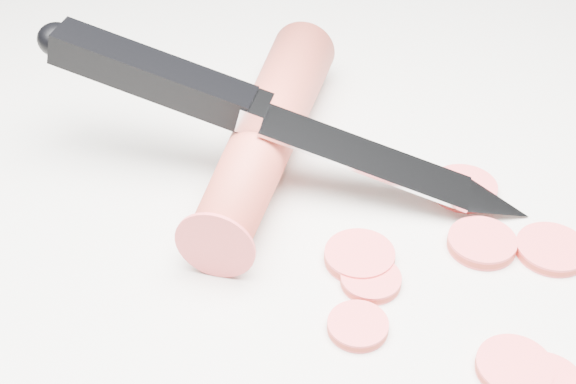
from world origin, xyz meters
TOP-DOWN VIEW (x-y plane):
  - ground at (0.00, 0.00)m, footprint 2.40×2.40m
  - carrot at (-0.02, 0.11)m, footprint 0.18×0.16m
  - carrot_slice_0 at (-0.04, -0.01)m, footprint 0.03×0.03m
  - carrot_slice_1 at (-0.06, -0.03)m, footprint 0.03×0.03m
  - carrot_slice_2 at (0.06, 0.01)m, footprint 0.04×0.04m
  - carrot_slice_3 at (-0.02, -0.10)m, footprint 0.04×0.04m
  - carrot_slice_4 at (0.06, -0.05)m, footprint 0.04×0.04m
  - carrot_slice_5 at (-0.03, 0.00)m, footprint 0.04×0.04m
  - carrot_slice_7 at (0.03, -0.03)m, footprint 0.04×0.04m
  - kitchen_knife at (-0.02, 0.09)m, footprint 0.22×0.25m

SIDE VIEW (x-z plane):
  - ground at x=0.00m, z-range 0.00..0.00m
  - carrot_slice_0 at x=-0.04m, z-range 0.00..0.01m
  - carrot_slice_1 at x=-0.06m, z-range 0.00..0.01m
  - carrot_slice_3 at x=-0.02m, z-range 0.00..0.01m
  - carrot_slice_4 at x=0.06m, z-range 0.00..0.01m
  - carrot_slice_2 at x=0.06m, z-range 0.00..0.01m
  - carrot_slice_5 at x=-0.03m, z-range 0.00..0.01m
  - carrot_slice_7 at x=0.03m, z-range 0.00..0.01m
  - carrot at x=-0.02m, z-range 0.00..0.04m
  - kitchen_knife at x=-0.02m, z-range 0.00..0.09m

